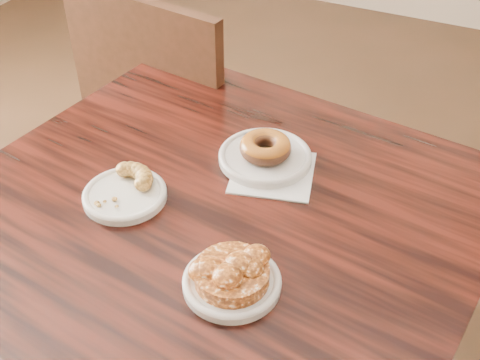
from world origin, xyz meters
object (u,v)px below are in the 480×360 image
at_px(cafe_table, 212,351).
at_px(apple_fritter, 232,271).
at_px(glazed_donut, 265,147).
at_px(cruller_fragment, 123,186).
at_px(chair_far, 200,126).

height_order(cafe_table, apple_fritter, apple_fritter).
bearing_deg(apple_fritter, glazed_donut, 104.57).
xyz_separation_m(glazed_donut, apple_fritter, (0.08, -0.29, -0.00)).
distance_m(apple_fritter, cruller_fragment, 0.27).
height_order(cafe_table, cruller_fragment, cruller_fragment).
bearing_deg(apple_fritter, cruller_fragment, 159.00).
relative_size(cafe_table, apple_fritter, 5.81).
height_order(cafe_table, glazed_donut, glazed_donut).
relative_size(chair_far, cruller_fragment, 8.88).
xyz_separation_m(cafe_table, chair_far, (-0.36, 0.61, 0.08)).
bearing_deg(cafe_table, chair_far, 128.04).
relative_size(glazed_donut, apple_fritter, 0.64).
relative_size(glazed_donut, cruller_fragment, 0.92).
bearing_deg(cruller_fragment, cafe_table, 8.80).
bearing_deg(chair_far, apple_fritter, 130.61).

